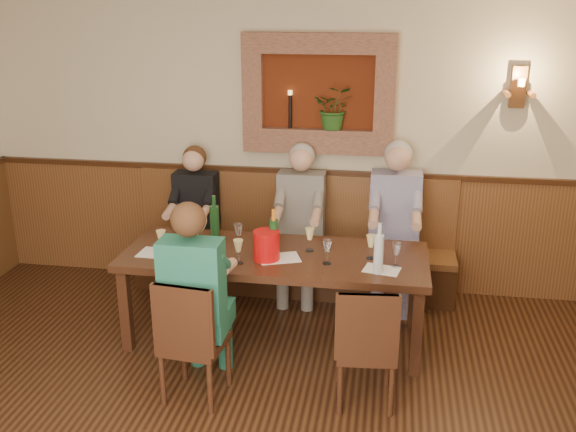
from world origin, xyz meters
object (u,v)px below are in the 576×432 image
(wine_bottle_green_b, at_px, (215,224))
(water_bottle, at_px, (379,253))
(chair_near_right, at_px, (365,369))
(person_bench_right, at_px, (393,238))
(spittoon_bucket, at_px, (266,245))
(person_bench_mid, at_px, (300,235))
(wine_bottle_green_a, at_px, (274,237))
(chair_near_left, at_px, (195,363))
(person_bench_left, at_px, (195,232))
(bench, at_px, (293,258))
(dining_table, at_px, (275,262))
(person_chair_front, at_px, (198,313))

(wine_bottle_green_b, relative_size, water_bottle, 1.06)
(chair_near_right, distance_m, person_bench_right, 1.66)
(chair_near_right, bearing_deg, spittoon_bucket, 136.01)
(person_bench_right, bearing_deg, person_bench_mid, 179.90)
(wine_bottle_green_a, height_order, water_bottle, wine_bottle_green_a)
(chair_near_left, xyz_separation_m, person_bench_left, (-0.52, 1.74, 0.30))
(person_bench_left, xyz_separation_m, spittoon_bucket, (0.88, -0.97, 0.30))
(chair_near_left, height_order, person_bench_left, person_bench_left)
(person_bench_left, distance_m, wine_bottle_green_a, 1.34)
(spittoon_bucket, xyz_separation_m, water_bottle, (0.85, -0.12, 0.04))
(bench, relative_size, wine_bottle_green_b, 7.36)
(dining_table, distance_m, person_bench_left, 1.25)
(chair_near_left, height_order, wine_bottle_green_a, wine_bottle_green_a)
(person_bench_right, bearing_deg, person_bench_left, 179.89)
(dining_table, xyz_separation_m, chair_near_left, (-0.40, -0.90, -0.41))
(spittoon_bucket, bearing_deg, chair_near_right, -38.58)
(person_bench_left, bearing_deg, wine_bottle_green_a, -44.35)
(wine_bottle_green_b, bearing_deg, chair_near_left, -83.49)
(chair_near_right, bearing_deg, water_bottle, 79.18)
(chair_near_right, height_order, person_chair_front, person_chair_front)
(person_bench_mid, bearing_deg, chair_near_left, -105.57)
(wine_bottle_green_a, bearing_deg, dining_table, 96.06)
(chair_near_left, relative_size, wine_bottle_green_b, 2.25)
(spittoon_bucket, distance_m, wine_bottle_green_b, 0.56)
(person_bench_left, height_order, person_bench_right, person_bench_right)
(bench, relative_size, wine_bottle_green_a, 7.75)
(bench, distance_m, person_chair_front, 1.79)
(water_bottle, bearing_deg, person_chair_front, -156.71)
(bench, xyz_separation_m, person_bench_right, (0.93, -0.11, 0.29))
(chair_near_right, xyz_separation_m, person_bench_right, (0.16, 1.61, 0.36))
(wine_bottle_green_b, bearing_deg, water_bottle, -16.46)
(dining_table, xyz_separation_m, bench, (0.00, 0.94, -0.35))
(bench, bearing_deg, chair_near_left, -102.31)
(person_chair_front, bearing_deg, chair_near_right, 0.12)
(chair_near_left, xyz_separation_m, chair_near_right, (1.17, 0.12, -0.01))
(dining_table, bearing_deg, person_bench_left, 137.58)
(chair_near_right, relative_size, person_bench_right, 0.60)
(person_bench_left, distance_m, person_bench_mid, 1.00)
(person_bench_left, xyz_separation_m, person_bench_mid, (1.00, -0.00, 0.03))
(chair_near_left, distance_m, chair_near_right, 1.18)
(chair_near_left, distance_m, spittoon_bucket, 1.04)
(person_chair_front, bearing_deg, person_bench_right, 50.46)
(dining_table, height_order, wine_bottle_green_a, wine_bottle_green_a)
(bench, xyz_separation_m, wine_bottle_green_a, (0.01, -1.01, 0.58))
(chair_near_left, height_order, water_bottle, water_bottle)
(spittoon_bucket, height_order, wine_bottle_green_b, wine_bottle_green_b)
(water_bottle, bearing_deg, person_bench_left, 147.80)
(wine_bottle_green_a, bearing_deg, bench, 90.39)
(person_bench_left, bearing_deg, chair_near_left, -73.46)
(chair_near_right, xyz_separation_m, person_bench_left, (-1.69, 1.61, 0.31))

